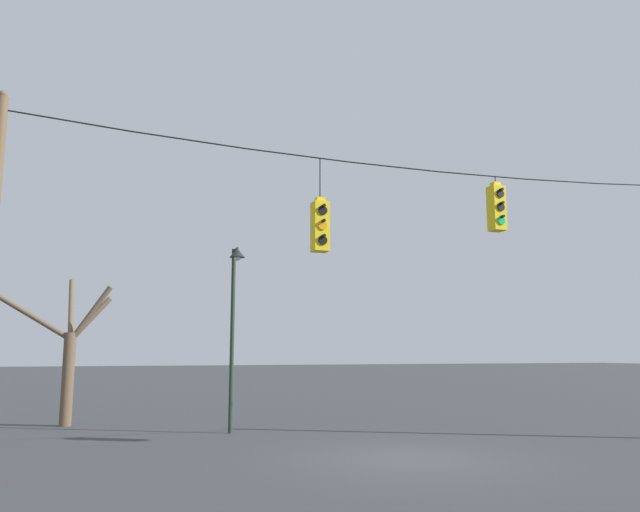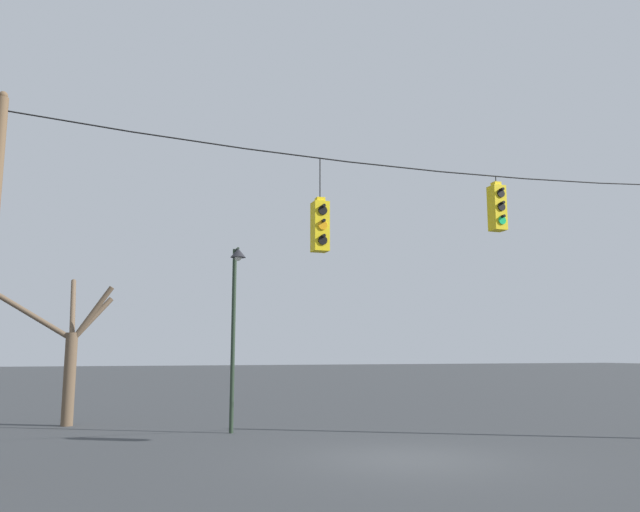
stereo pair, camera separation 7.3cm
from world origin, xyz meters
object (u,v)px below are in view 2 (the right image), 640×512
object	(u,v)px
traffic_light_over_intersection	(497,208)
bare_tree	(70,353)
street_lamp	(235,301)
traffic_light_near_left_pole	(320,226)

from	to	relation	value
traffic_light_over_intersection	bare_tree	distance (m)	13.63
traffic_light_over_intersection	street_lamp	size ratio (longest dim) A/B	0.26
traffic_light_near_left_pole	traffic_light_over_intersection	world-z (taller)	traffic_light_over_intersection
traffic_light_over_intersection	street_lamp	xyz separation A→B (m)	(-5.45, 4.94, -2.05)
traffic_light_near_left_pole	bare_tree	world-z (taller)	traffic_light_near_left_pole
street_lamp	bare_tree	distance (m)	6.00
traffic_light_near_left_pole	traffic_light_over_intersection	size ratio (longest dim) A/B	1.54
street_lamp	bare_tree	size ratio (longest dim) A/B	1.10
traffic_light_over_intersection	street_lamp	distance (m)	7.64
traffic_light_over_intersection	bare_tree	world-z (taller)	traffic_light_over_intersection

